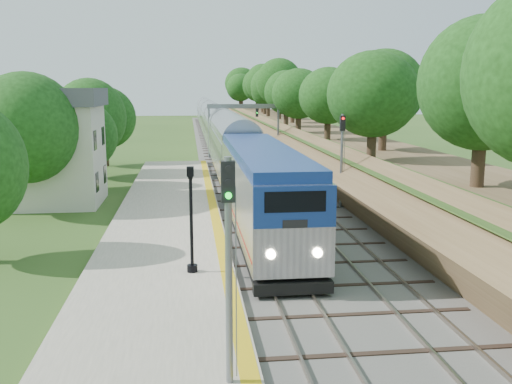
{
  "coord_description": "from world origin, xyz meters",
  "views": [
    {
      "loc": [
        -3.84,
        -10.45,
        8.0
      ],
      "look_at": [
        -0.5,
        17.79,
        2.8
      ],
      "focal_mm": 40.0,
      "sensor_mm": 36.0,
      "label": 1
    }
  ],
  "objects": [
    {
      "name": "station_building",
      "position": [
        -14.0,
        30.0,
        4.09
      ],
      "size": [
        8.6,
        6.6,
        8.0
      ],
      "color": "beige",
      "rests_on": "ground"
    },
    {
      "name": "platform",
      "position": [
        -5.2,
        16.0,
        0.19
      ],
      "size": [
        6.4,
        68.0,
        0.38
      ],
      "primitive_type": "cube",
      "color": "gray",
      "rests_on": "ground"
    },
    {
      "name": "lamppost_far",
      "position": [
        -3.8,
        12.7,
        2.38
      ],
      "size": [
        0.44,
        0.44,
        4.47
      ],
      "color": "black",
      "rests_on": "platform"
    },
    {
      "name": "trees_behind_platform",
      "position": [
        -11.17,
        20.67,
        4.53
      ],
      "size": [
        7.82,
        53.32,
        7.21
      ],
      "color": "#332316",
      "rests_on": "ground"
    },
    {
      "name": "train",
      "position": [
        0.0,
        71.9,
        2.37
      ],
      "size": [
        3.16,
        126.48,
        4.64
      ],
      "color": "black",
      "rests_on": "trackbed"
    },
    {
      "name": "signal_gantry",
      "position": [
        2.47,
        54.99,
        4.82
      ],
      "size": [
        8.4,
        0.38,
        6.2
      ],
      "color": "slate",
      "rests_on": "ground"
    },
    {
      "name": "signal_platform",
      "position": [
        -2.9,
        3.4,
        4.05
      ],
      "size": [
        0.35,
        0.28,
        5.96
      ],
      "color": "slate",
      "rests_on": "platform"
    },
    {
      "name": "signal_farside",
      "position": [
        6.2,
        26.12,
        3.91
      ],
      "size": [
        0.34,
        0.27,
        6.21
      ],
      "color": "slate",
      "rests_on": "ground"
    },
    {
      "name": "yellow_stripe",
      "position": [
        -2.35,
        16.0,
        0.39
      ],
      "size": [
        0.55,
        68.0,
        0.01
      ],
      "primitive_type": "cube",
      "color": "gold",
      "rests_on": "platform"
    },
    {
      "name": "trackbed",
      "position": [
        2.0,
        60.0,
        0.07
      ],
      "size": [
        9.5,
        170.0,
        0.28
      ],
      "color": "#4C4944",
      "rests_on": "ground"
    },
    {
      "name": "embankment",
      "position": [
        10.35,
        60.0,
        1.95
      ],
      "size": [
        10.64,
        170.0,
        11.7
      ],
      "color": "brown",
      "rests_on": "ground"
    }
  ]
}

